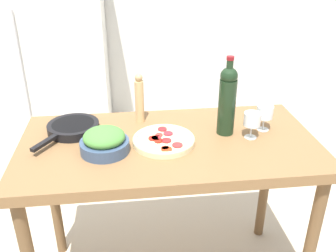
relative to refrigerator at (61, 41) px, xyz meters
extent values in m
cube|color=silver|center=(0.00, 0.00, 0.00)|extent=(0.75, 0.71, 1.89)
cylinder|color=#B2B2B7|center=(-0.26, -0.37, -0.09)|extent=(0.02, 0.02, 0.85)
cube|color=brown|center=(0.71, -1.76, -0.08)|extent=(1.37, 0.70, 0.05)
cylinder|color=brown|center=(1.34, -2.05, -0.53)|extent=(0.06, 0.06, 0.83)
cylinder|color=brown|center=(0.09, -1.47, -0.53)|extent=(0.06, 0.06, 0.83)
cylinder|color=brown|center=(1.34, -1.47, -0.53)|extent=(0.06, 0.06, 0.83)
cylinder|color=black|center=(0.99, -1.71, 0.08)|extent=(0.08, 0.08, 0.27)
sphere|color=black|center=(0.99, -1.71, 0.23)|extent=(0.08, 0.08, 0.08)
cylinder|color=black|center=(0.99, -1.71, 0.26)|extent=(0.03, 0.03, 0.07)
cylinder|color=maroon|center=(0.99, -1.71, 0.31)|extent=(0.03, 0.03, 0.02)
cylinder|color=silver|center=(1.10, -1.77, -0.06)|extent=(0.06, 0.06, 0.00)
cylinder|color=silver|center=(1.10, -1.77, -0.02)|extent=(0.01, 0.01, 0.06)
cylinder|color=white|center=(1.10, -1.77, 0.04)|extent=(0.08, 0.08, 0.06)
cylinder|color=maroon|center=(1.10, -1.77, 0.02)|extent=(0.07, 0.07, 0.03)
cylinder|color=silver|center=(1.18, -1.70, -0.06)|extent=(0.06, 0.06, 0.00)
cylinder|color=silver|center=(1.18, -1.70, -0.02)|extent=(0.01, 0.01, 0.06)
cylinder|color=white|center=(1.18, -1.70, 0.04)|extent=(0.08, 0.08, 0.06)
cylinder|color=maroon|center=(1.18, -1.70, 0.01)|extent=(0.07, 0.07, 0.01)
cylinder|color=tan|center=(0.59, -1.53, 0.05)|extent=(0.05, 0.05, 0.22)
sphere|color=tan|center=(0.59, -1.53, 0.18)|extent=(0.04, 0.04, 0.04)
cylinder|color=#384C6B|center=(0.42, -1.82, -0.03)|extent=(0.21, 0.21, 0.05)
ellipsoid|color=#478438|center=(0.42, -1.82, 0.01)|extent=(0.18, 0.18, 0.08)
cylinder|color=beige|center=(0.69, -1.78, -0.05)|extent=(0.28, 0.28, 0.02)
torus|color=beige|center=(0.69, -1.78, -0.04)|extent=(0.28, 0.28, 0.02)
cylinder|color=red|center=(0.70, -1.80, -0.04)|extent=(0.05, 0.05, 0.01)
cylinder|color=red|center=(0.68, -1.86, -0.04)|extent=(0.03, 0.03, 0.01)
cylinder|color=red|center=(0.71, -1.73, -0.04)|extent=(0.04, 0.04, 0.01)
cylinder|color=red|center=(0.67, -1.74, -0.04)|extent=(0.03, 0.03, 0.01)
cylinder|color=red|center=(0.66, -1.80, -0.04)|extent=(0.04, 0.04, 0.01)
cylinder|color=red|center=(0.69, -1.68, -0.04)|extent=(0.04, 0.04, 0.01)
cylinder|color=red|center=(0.65, -1.77, -0.04)|extent=(0.05, 0.05, 0.01)
cylinder|color=red|center=(0.69, -1.87, -0.04)|extent=(0.05, 0.05, 0.01)
cylinder|color=red|center=(0.74, -1.84, -0.04)|extent=(0.05, 0.05, 0.01)
cylinder|color=red|center=(0.64, -1.77, -0.04)|extent=(0.05, 0.05, 0.01)
cylinder|color=black|center=(0.27, -1.61, -0.04)|extent=(0.25, 0.25, 0.04)
cylinder|color=black|center=(0.27, -1.61, -0.03)|extent=(0.20, 0.20, 0.03)
cube|color=black|center=(0.16, -1.77, -0.03)|extent=(0.10, 0.14, 0.02)
camera|label=1|loc=(0.53, -3.26, 0.77)|focal=40.00mm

